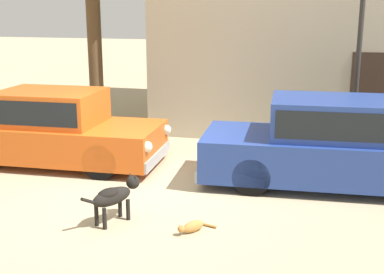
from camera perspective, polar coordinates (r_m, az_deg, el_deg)
The scene contains 6 objects.
ground_plane at distance 8.85m, azimuth -5.77°, elevation -5.61°, with size 80.00×80.00×0.00m, color tan.
parked_sedan_nearest at distance 10.34m, azimuth -15.29°, elevation 0.99°, with size 4.41×1.88×1.45m.
parked_sedan_second at distance 9.05m, azimuth 15.52°, elevation -0.68°, with size 4.70×2.02×1.52m.
stray_dog_spotted at distance 7.39m, azimuth -8.64°, elevation -6.41°, with size 0.56×1.01×0.64m.
stray_cat at distance 7.10m, azimuth 0.02°, elevation -10.00°, with size 0.47×0.47×0.16m.
street_lamp at distance 10.46m, azimuth 18.25°, elevation 10.04°, with size 0.22×0.22×3.65m.
Camera 1 is at (2.98, -7.77, 3.00)m, focal length 47.64 mm.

